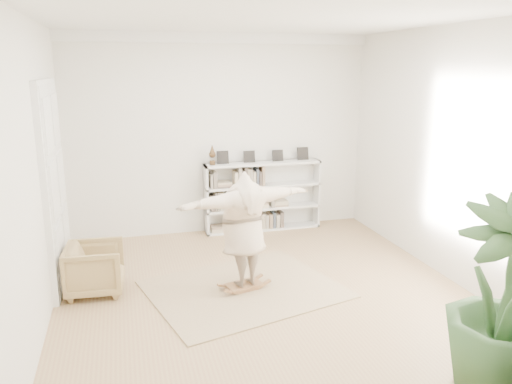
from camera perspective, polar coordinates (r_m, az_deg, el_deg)
floor at (r=6.89m, az=1.20°, el=-11.84°), size 6.00×6.00×0.00m
room_shell at (r=9.07m, az=-4.16°, el=17.18°), size 6.00×6.00×6.00m
doors at (r=7.48m, az=-22.04°, el=0.59°), size 0.09×1.78×2.92m
bookshelf at (r=9.42m, az=0.73°, el=-0.55°), size 2.20×0.35×1.64m
armchair at (r=7.22m, az=-17.90°, el=-8.31°), size 0.81×0.79×0.69m
rug at (r=7.08m, az=-1.37°, el=-11.02°), size 2.93×2.57×0.02m
rocker_board at (r=7.05m, az=-1.37°, el=-10.61°), size 0.55×0.41×0.10m
person at (r=6.74m, az=-1.42°, el=-3.98°), size 2.03×1.01×1.60m
houseplant at (r=5.15m, az=26.65°, el=-11.23°), size 1.11×1.11×1.88m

